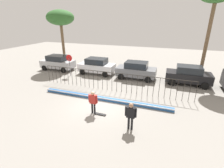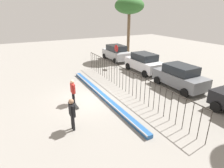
% 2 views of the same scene
% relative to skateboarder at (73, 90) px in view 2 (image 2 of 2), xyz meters
% --- Properties ---
extents(ground_plane, '(60.00, 60.00, 0.00)m').
position_rel_skateboarder_xyz_m(ground_plane, '(-0.09, 0.94, -1.01)').
color(ground_plane, gray).
extents(bowl_coping_ledge, '(11.00, 0.40, 0.27)m').
position_rel_skateboarder_xyz_m(bowl_coping_ledge, '(-0.09, 2.11, -0.89)').
color(bowl_coping_ledge, '#235699').
rests_on(bowl_coping_ledge, ground).
extents(perimeter_fence, '(14.04, 0.04, 1.78)m').
position_rel_skateboarder_xyz_m(perimeter_fence, '(-0.09, 4.13, 0.09)').
color(perimeter_fence, black).
rests_on(perimeter_fence, ground).
extents(skateboarder, '(0.68, 0.25, 1.68)m').
position_rel_skateboarder_xyz_m(skateboarder, '(0.00, 0.00, 0.00)').
color(skateboarder, black).
rests_on(skateboarder, ground).
extents(skateboard, '(0.80, 0.20, 0.07)m').
position_rel_skateboarder_xyz_m(skateboard, '(0.54, -0.04, -0.95)').
color(skateboard, black).
rests_on(skateboard, ground).
extents(camera_operator, '(0.71, 0.27, 1.76)m').
position_rel_skateboarder_xyz_m(camera_operator, '(2.87, -0.90, 0.05)').
color(camera_operator, black).
rests_on(camera_operator, ground).
extents(parked_car_silver, '(4.30, 2.12, 1.90)m').
position_rel_skateboarder_xyz_m(parked_car_silver, '(-9.03, 8.25, -0.04)').
color(parked_car_silver, '#B7BABF').
rests_on(parked_car_silver, ground).
extents(parked_car_white, '(4.30, 2.12, 1.90)m').
position_rel_skateboarder_xyz_m(parked_car_white, '(-3.54, 8.40, -0.04)').
color(parked_car_white, silver).
rests_on(parked_car_white, ground).
extents(parked_car_gray, '(4.30, 2.12, 1.90)m').
position_rel_skateboarder_xyz_m(parked_car_gray, '(1.30, 8.25, -0.04)').
color(parked_car_gray, slate).
rests_on(parked_car_gray, ground).
extents(stop_sign, '(0.76, 0.07, 2.50)m').
position_rel_skateboarder_xyz_m(stop_sign, '(-6.12, 6.62, 0.61)').
color(stop_sign, slate).
rests_on(stop_sign, ground).
extents(palm_tree_short, '(3.52, 3.52, 7.37)m').
position_rel_skateboarder_xyz_m(palm_tree_short, '(-9.21, 10.09, 5.29)').
color(palm_tree_short, brown).
rests_on(palm_tree_short, ground).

